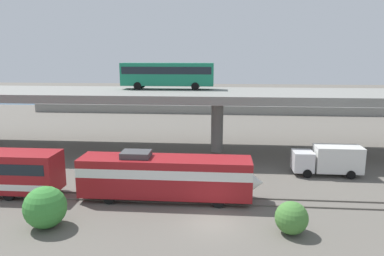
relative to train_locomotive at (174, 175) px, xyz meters
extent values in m
plane|color=#605B54|center=(3.36, -4.00, -2.19)|extent=(260.00, 260.00, 0.00)
cube|color=#59544C|center=(3.36, -0.72, -2.13)|extent=(110.00, 0.12, 0.12)
cube|color=#59544C|center=(3.36, 0.72, -2.13)|extent=(110.00, 0.12, 0.12)
cube|color=maroon|center=(-0.71, 0.00, -0.11)|extent=(14.34, 3.00, 3.20)
cube|color=white|center=(-0.71, 0.00, 0.46)|extent=(14.34, 3.04, 0.77)
cone|color=white|center=(6.46, 0.00, -0.43)|extent=(1.96, 2.85, 2.85)
cube|color=black|center=(4.99, 0.00, 0.78)|extent=(1.96, 2.70, 1.02)
cube|color=#3F3F42|center=(-3.16, 0.00, 1.74)|extent=(2.40, 1.80, 0.50)
cylinder|color=black|center=(3.77, 1.35, -1.71)|extent=(0.96, 0.18, 0.96)
cylinder|color=black|center=(3.77, -1.35, -1.71)|extent=(0.96, 0.18, 0.96)
cylinder|color=black|center=(-5.20, 1.35, -1.71)|extent=(0.96, 0.18, 0.96)
cylinder|color=black|center=(-5.20, -1.35, -1.71)|extent=(0.96, 0.18, 0.96)
cylinder|color=black|center=(-13.87, 1.35, -1.73)|extent=(0.92, 0.18, 0.92)
cylinder|color=black|center=(-13.87, -1.35, -1.73)|extent=(0.92, 0.18, 0.92)
cube|color=gray|center=(3.36, 16.00, 5.00)|extent=(96.00, 12.04, 0.96)
cylinder|color=gray|center=(3.36, 16.00, 1.16)|extent=(1.50, 1.50, 6.71)
cube|color=#197A56|center=(-3.21, 18.31, 7.43)|extent=(12.00, 2.55, 2.90)
cube|color=black|center=(-3.21, 18.31, 7.95)|extent=(11.52, 2.59, 0.93)
cube|color=black|center=(-9.16, 18.31, 7.77)|extent=(0.08, 2.30, 1.74)
cylinder|color=black|center=(-6.93, 17.09, 5.98)|extent=(1.00, 0.26, 1.00)
cylinder|color=black|center=(-6.93, 19.52, 5.98)|extent=(1.00, 0.26, 1.00)
cylinder|color=black|center=(0.51, 17.09, 5.98)|extent=(1.00, 0.26, 1.00)
cylinder|color=black|center=(0.51, 19.52, 5.98)|extent=(1.00, 0.26, 1.00)
cube|color=silver|center=(12.26, 7.74, -0.75)|extent=(2.00, 2.30, 2.00)
cube|color=silver|center=(15.76, 7.74, -0.45)|extent=(4.60, 2.30, 2.60)
cylinder|color=black|center=(12.55, 6.65, -1.75)|extent=(0.88, 0.28, 0.88)
cylinder|color=black|center=(12.55, 8.83, -1.75)|extent=(0.88, 0.28, 0.88)
cylinder|color=black|center=(16.76, 6.65, -1.75)|extent=(0.88, 0.28, 0.88)
cylinder|color=black|center=(16.76, 8.83, -1.75)|extent=(0.88, 0.28, 0.88)
cube|color=gray|center=(3.36, 51.00, -1.30)|extent=(79.21, 11.90, 1.78)
cube|color=#9E998C|center=(-10.44, 50.15, 0.25)|extent=(4.41, 1.80, 0.70)
cube|color=#1E232B|center=(-10.66, 50.15, 0.84)|extent=(1.94, 1.58, 0.48)
cylinder|color=black|center=(-9.07, 51.00, -0.10)|extent=(0.64, 0.20, 0.64)
cylinder|color=black|center=(-9.07, 49.29, -0.10)|extent=(0.64, 0.20, 0.64)
cylinder|color=black|center=(-11.81, 51.00, -0.10)|extent=(0.64, 0.20, 0.64)
cylinder|color=black|center=(-11.81, 49.29, -0.10)|extent=(0.64, 0.20, 0.64)
cube|color=#B7B7BC|center=(-2.04, 48.44, 0.25)|extent=(4.59, 1.81, 0.70)
cube|color=#1E232B|center=(-2.27, 48.44, 0.84)|extent=(2.02, 1.59, 0.48)
cylinder|color=black|center=(-0.62, 49.30, -0.10)|extent=(0.64, 0.20, 0.64)
cylinder|color=black|center=(-0.62, 47.58, -0.10)|extent=(0.64, 0.20, 0.64)
cylinder|color=black|center=(-3.47, 49.30, -0.10)|extent=(0.64, 0.20, 0.64)
cylinder|color=black|center=(-3.47, 47.58, -0.10)|extent=(0.64, 0.20, 0.64)
cube|color=#515459|center=(21.49, 49.03, 0.25)|extent=(4.67, 1.81, 0.70)
cube|color=#1E232B|center=(21.73, 49.03, 0.84)|extent=(2.06, 1.59, 0.48)
cylinder|color=black|center=(20.04, 48.17, -0.10)|extent=(0.64, 0.20, 0.64)
cylinder|color=black|center=(20.04, 49.89, -0.10)|extent=(0.64, 0.20, 0.64)
cylinder|color=black|center=(22.94, 48.17, -0.10)|extent=(0.64, 0.20, 0.64)
cylinder|color=black|center=(22.94, 49.89, -0.10)|extent=(0.64, 0.20, 0.64)
cube|color=#0C4C26|center=(5.83, 49.24, 0.25)|extent=(4.03, 1.77, 0.70)
cube|color=#1E232B|center=(5.63, 49.24, 0.84)|extent=(1.78, 1.56, 0.48)
cylinder|color=black|center=(7.08, 50.08, -0.10)|extent=(0.64, 0.20, 0.64)
cylinder|color=black|center=(7.08, 48.40, -0.10)|extent=(0.64, 0.20, 0.64)
cylinder|color=black|center=(4.58, 50.08, -0.10)|extent=(0.64, 0.20, 0.64)
cylinder|color=black|center=(4.58, 48.40, -0.10)|extent=(0.64, 0.20, 0.64)
cube|color=black|center=(27.31, 49.64, 0.25)|extent=(4.05, 1.75, 0.70)
cube|color=#1E232B|center=(27.10, 49.64, 0.84)|extent=(1.78, 1.54, 0.48)
cylinder|color=black|center=(28.56, 50.48, -0.10)|extent=(0.64, 0.20, 0.64)
cylinder|color=black|center=(28.56, 48.81, -0.10)|extent=(0.64, 0.20, 0.64)
cylinder|color=black|center=(26.05, 50.48, -0.10)|extent=(0.64, 0.20, 0.64)
cylinder|color=black|center=(26.05, 48.81, -0.10)|extent=(0.64, 0.20, 0.64)
cube|color=silver|center=(-28.04, 48.59, 0.25)|extent=(4.24, 1.84, 0.70)
cube|color=#1E232B|center=(-28.25, 48.59, 0.84)|extent=(1.86, 1.62, 0.48)
cylinder|color=black|center=(-26.72, 49.46, -0.10)|extent=(0.64, 0.20, 0.64)
cylinder|color=black|center=(-26.72, 47.71, -0.10)|extent=(0.64, 0.20, 0.64)
cylinder|color=black|center=(-29.35, 49.46, -0.10)|extent=(0.64, 0.20, 0.64)
cylinder|color=black|center=(-29.35, 47.71, -0.10)|extent=(0.64, 0.20, 0.64)
cube|color=silver|center=(13.57, 52.78, 0.25)|extent=(4.20, 1.71, 0.70)
cube|color=#1E232B|center=(13.36, 52.78, 0.84)|extent=(1.85, 1.50, 0.48)
cylinder|color=black|center=(14.87, 53.59, -0.10)|extent=(0.64, 0.20, 0.64)
cylinder|color=black|center=(14.87, 51.97, -0.10)|extent=(0.64, 0.20, 0.64)
cylinder|color=black|center=(12.27, 53.59, -0.10)|extent=(0.64, 0.20, 0.64)
cylinder|color=black|center=(12.27, 51.97, -0.10)|extent=(0.64, 0.20, 0.64)
cube|color=#385B7A|center=(3.36, 74.00, -2.19)|extent=(140.00, 36.00, 0.01)
sphere|color=#3A8738|center=(-8.42, -5.63, -0.69)|extent=(3.00, 3.00, 3.00)
sphere|color=#467F37|center=(8.80, -5.11, -1.06)|extent=(2.27, 2.27, 2.27)
camera|label=1|loc=(3.92, -28.40, 9.86)|focal=33.57mm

